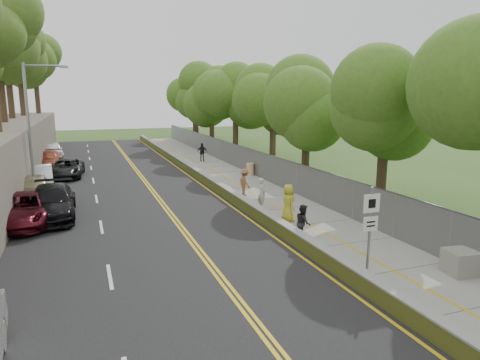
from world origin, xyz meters
TOP-DOWN VIEW (x-y plane):
  - ground at (0.00, 0.00)m, footprint 140.00×140.00m
  - road at (-5.40, 15.00)m, footprint 11.20×66.00m
  - sidewalk at (2.55, 15.00)m, footprint 4.20×66.00m
  - jersey_barrier at (0.25, 15.00)m, footprint 0.42×66.00m
  - chainlink_fence at (4.65, 15.00)m, footprint 0.04×66.00m
  - trees_fenceside at (7.00, 15.00)m, footprint 7.00×66.00m
  - streetlight at (-10.46, 14.00)m, footprint 2.52×0.22m
  - signpost at (1.05, -3.02)m, footprint 0.62×0.09m
  - construction_barrel at (4.30, 16.00)m, footprint 0.57×0.57m
  - concrete_block at (4.30, -4.00)m, footprint 1.38×1.11m
  - car_2 at (-10.60, 7.73)m, footprint 2.75×5.45m
  - car_3 at (-9.42, 8.49)m, footprint 2.24×5.50m
  - car_4 at (-10.60, 12.52)m, footprint 2.12×4.72m
  - car_5 at (-10.60, 15.52)m, footprint 2.14×5.11m
  - car_6 at (-9.00, 20.19)m, footprint 2.67×5.02m
  - car_7 at (-10.59, 25.79)m, footprint 2.27×4.78m
  - car_8 at (-10.60, 31.99)m, footprint 2.24×4.77m
  - painter_0 at (1.45, 3.81)m, footprint 0.64×0.93m
  - painter_1 at (1.18, 6.44)m, footprint 0.41×0.62m
  - painter_2 at (0.75, 1.00)m, footprint 0.79×0.90m
  - painter_3 at (1.45, 9.74)m, footprint 0.73×1.14m
  - person_far at (2.80, 24.46)m, footprint 1.09×0.79m

SIDE VIEW (x-z plane):
  - ground at x=0.00m, z-range 0.00..0.00m
  - road at x=-5.40m, z-range 0.00..0.04m
  - sidewalk at x=2.55m, z-range 0.00..0.05m
  - jersey_barrier at x=0.25m, z-range 0.00..0.60m
  - concrete_block at x=4.30m, z-range 0.05..0.89m
  - construction_barrel at x=4.30m, z-range 0.05..0.99m
  - car_6 at x=-9.00m, z-range 0.04..1.38m
  - car_7 at x=-10.59m, z-range 0.04..1.39m
  - car_2 at x=-10.60m, z-range 0.04..1.52m
  - car_4 at x=-10.60m, z-range 0.04..1.62m
  - car_8 at x=-10.60m, z-range 0.04..1.62m
  - painter_2 at x=0.75m, z-range 0.05..1.61m
  - car_3 at x=-9.42m, z-range 0.04..1.64m
  - car_5 at x=-10.60m, z-range 0.04..1.68m
  - painter_3 at x=1.45m, z-range 0.05..1.71m
  - painter_1 at x=1.18m, z-range 0.05..1.76m
  - person_far at x=2.80m, z-range 0.05..1.76m
  - painter_0 at x=1.45m, z-range 0.05..1.89m
  - chainlink_fence at x=4.65m, z-range 0.00..2.00m
  - signpost at x=1.05m, z-range 0.41..3.51m
  - streetlight at x=-10.46m, z-range 0.64..8.64m
  - trees_fenceside at x=7.00m, z-range 0.00..14.00m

